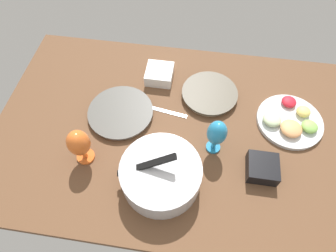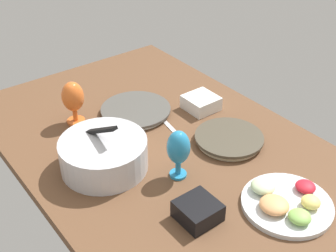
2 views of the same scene
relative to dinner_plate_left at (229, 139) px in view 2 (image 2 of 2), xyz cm
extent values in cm
cube|color=brown|center=(15.35, 20.94, -3.58)|extent=(160.00, 104.00, 4.00)
cylinder|color=beige|center=(0.00, 0.00, -0.63)|extent=(24.60, 24.60, 1.90)
cylinder|color=#494233|center=(0.00, 0.00, 0.89)|extent=(26.73, 26.73, 1.14)
cylinder|color=silver|center=(39.75, 16.82, -0.76)|extent=(27.53, 27.53, 1.63)
cylinder|color=#4E4C47|center=(39.75, 16.82, 0.54)|extent=(29.93, 29.93, 0.98)
cylinder|color=silver|center=(16.09, 46.20, 4.16)|extent=(31.23, 31.23, 11.48)
cylinder|color=white|center=(16.09, 46.20, 7.61)|extent=(28.10, 28.10, 2.07)
cube|color=black|center=(21.56, 46.20, 11.18)|extent=(22.59, 7.32, 12.79)
cylinder|color=silver|center=(-37.04, 9.88, -0.68)|extent=(29.46, 29.46, 1.80)
ellipsoid|color=beige|center=(-28.30, 11.99, 2.06)|extent=(8.13, 8.13, 3.68)
ellipsoid|color=#F2A566|center=(-36.40, 15.68, 2.00)|extent=(9.39, 9.39, 3.56)
ellipsoid|color=#8CC659|center=(-44.51, 13.35, 1.81)|extent=(7.02, 7.02, 3.18)
ellipsoid|color=#F9E072|center=(-42.62, 5.59, 2.05)|extent=(6.15, 6.15, 3.66)
ellipsoid|color=red|center=(-36.71, 0.61, 1.69)|extent=(6.71, 6.71, 2.94)
cylinder|color=teal|center=(-3.56, 28.09, -1.08)|extent=(6.12, 6.12, 1.00)
cylinder|color=teal|center=(-3.56, 28.09, 1.87)|extent=(2.00, 2.00, 4.89)
ellipsoid|color=teal|center=(-3.56, 28.09, 10.67)|extent=(8.12, 8.12, 12.70)
cylinder|color=orange|center=(49.20, 40.45, -1.08)|extent=(7.49, 7.49, 1.00)
cylinder|color=orange|center=(49.20, 40.45, 1.83)|extent=(2.00, 2.00, 4.82)
ellipsoid|color=orange|center=(49.20, 40.45, 10.63)|extent=(9.01, 9.01, 12.77)
cube|color=white|center=(25.66, -7.81, 1.42)|extent=(13.09, 13.09, 6.00)
cube|color=#F9E072|center=(25.66, -7.81, 3.35)|extent=(10.73, 10.73, 1.92)
cube|color=black|center=(-23.51, 36.18, 1.51)|extent=(12.19, 12.19, 6.17)
cube|color=tan|center=(-23.51, 36.18, 3.48)|extent=(9.99, 9.99, 1.97)
cube|color=silver|center=(18.16, 12.45, -1.28)|extent=(18.06, 4.66, 0.60)
camera|label=1|loc=(7.08, 88.25, 106.49)|focal=30.33mm
camera|label=2|loc=(-97.19, 104.10, 99.79)|focal=47.48mm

